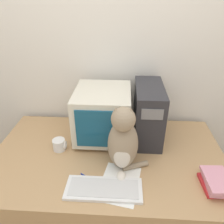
{
  "coord_description": "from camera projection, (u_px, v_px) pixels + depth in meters",
  "views": [
    {
      "loc": [
        0.1,
        -0.67,
        1.67
      ],
      "look_at": [
        0.02,
        0.51,
        1.0
      ],
      "focal_mm": 35.0,
      "sensor_mm": 36.0,
      "label": 1
    }
  ],
  "objects": [
    {
      "name": "keyboard",
      "position": [
        103.0,
        189.0,
        1.19
      ],
      "size": [
        0.42,
        0.17,
        0.02
      ],
      "color": "silver",
      "rests_on": "desk"
    },
    {
      "name": "crt_monitor",
      "position": [
        103.0,
        114.0,
        1.55
      ],
      "size": [
        0.38,
        0.42,
        0.37
      ],
      "color": "beige",
      "rests_on": "desk"
    },
    {
      "name": "wall_back",
      "position": [
        113.0,
        52.0,
        1.64
      ],
      "size": [
        7.0,
        0.05,
        2.5
      ],
      "color": "silver",
      "rests_on": "ground_plane"
    },
    {
      "name": "cat",
      "position": [
        123.0,
        142.0,
        1.27
      ],
      "size": [
        0.26,
        0.25,
        0.43
      ],
      "rotation": [
        0.0,
        0.0,
        -0.04
      ],
      "color": "gray",
      "rests_on": "desk"
    },
    {
      "name": "pen",
      "position": [
        90.0,
        179.0,
        1.26
      ],
      "size": [
        0.12,
        0.08,
        0.01
      ],
      "color": "navy",
      "rests_on": "desk"
    },
    {
      "name": "paper_sheet",
      "position": [
        119.0,
        183.0,
        1.24
      ],
      "size": [
        0.26,
        0.33,
        0.0
      ],
      "color": "white",
      "rests_on": "desk"
    },
    {
      "name": "desk",
      "position": [
        108.0,
        190.0,
        1.63
      ],
      "size": [
        1.55,
        0.91,
        0.7
      ],
      "color": "tan",
      "rests_on": "ground_plane"
    },
    {
      "name": "mug",
      "position": [
        60.0,
        145.0,
        1.48
      ],
      "size": [
        0.09,
        0.08,
        0.08
      ],
      "color": "white",
      "rests_on": "desk"
    },
    {
      "name": "book_stack",
      "position": [
        216.0,
        183.0,
        1.2
      ],
      "size": [
        0.16,
        0.21,
        0.07
      ],
      "color": "red",
      "rests_on": "desk"
    },
    {
      "name": "computer_tower",
      "position": [
        148.0,
        113.0,
        1.55
      ],
      "size": [
        0.19,
        0.43,
        0.4
      ],
      "color": "#28282D",
      "rests_on": "desk"
    }
  ]
}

